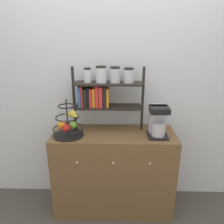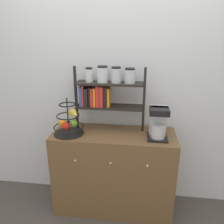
{
  "view_description": "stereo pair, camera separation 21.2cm",
  "coord_description": "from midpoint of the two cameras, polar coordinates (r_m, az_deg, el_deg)",
  "views": [
    {
      "loc": [
        0.03,
        -1.78,
        1.82
      ],
      "look_at": [
        -0.02,
        0.23,
        1.12
      ],
      "focal_mm": 35.0,
      "sensor_mm": 36.0,
      "label": 1
    },
    {
      "loc": [
        0.24,
        -1.76,
        1.82
      ],
      "look_at": [
        -0.02,
        0.23,
        1.12
      ],
      "focal_mm": 35.0,
      "sensor_mm": 36.0,
      "label": 2
    }
  ],
  "objects": [
    {
      "name": "wall_back",
      "position": [
        2.34,
        3.92,
        6.24
      ],
      "size": [
        7.0,
        0.05,
        2.6
      ],
      "primitive_type": "cube",
      "color": "silver",
      "rests_on": "ground_plane"
    },
    {
      "name": "sideboard",
      "position": [
        2.43,
        3.02,
        -15.31
      ],
      "size": [
        1.24,
        0.48,
        0.9
      ],
      "color": "brown",
      "rests_on": "ground_plane"
    },
    {
      "name": "ground_plane",
      "position": [
        2.54,
        2.36,
        -26.66
      ],
      "size": [
        12.0,
        12.0,
        0.0
      ],
      "primitive_type": "plane",
      "color": "#47423D"
    },
    {
      "name": "fruit_stand",
      "position": [
        2.17,
        -8.56,
        -2.82
      ],
      "size": [
        0.3,
        0.3,
        0.37
      ],
      "color": "black",
      "rests_on": "sideboard"
    },
    {
      "name": "coffee_maker",
      "position": [
        2.13,
        14.78,
        -2.83
      ],
      "size": [
        0.19,
        0.21,
        0.3
      ],
      "color": "black",
      "rests_on": "sideboard"
    },
    {
      "name": "shelf_hutch",
      "position": [
        2.18,
        0.74,
        5.81
      ],
      "size": [
        0.72,
        0.2,
        0.66
      ],
      "color": "black",
      "rests_on": "sideboard"
    }
  ]
}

